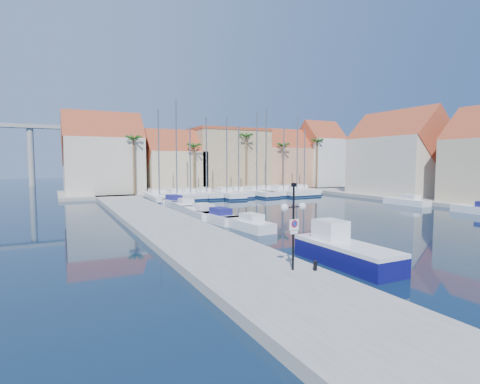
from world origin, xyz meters
The scene contains 37 objects.
ground centered at (0.00, 0.00, 0.00)m, with size 260.00×260.00×0.00m, color black.
quay_west centered at (-9.00, 13.50, 0.25)m, with size 6.00×77.00×0.50m, color gray.
shore_north centered at (10.00, 48.00, 0.25)m, with size 54.00×16.00×0.50m, color gray.
shore_east centered at (32.00, 15.00, 0.25)m, with size 12.00×60.00×0.50m, color gray.
lamp_post centered at (-7.50, -4.06, 3.23)m, with size 1.41×0.42×4.15m.
bollard centered at (-6.60, -4.59, 0.73)m, with size 0.18×0.18×0.46m, color black.
fishing_boat centered at (-3.36, -2.93, 0.76)m, with size 2.20×6.56×2.29m.
motorboat_west_0 centered at (-3.09, 8.79, 0.51)m, with size 2.30×5.78×1.40m.
motorboat_west_1 centered at (-3.81, 13.55, 0.51)m, with size 2.50×6.13×1.40m.
motorboat_west_2 centered at (-3.95, 17.55, 0.51)m, with size 2.60×7.32×1.40m.
motorboat_west_3 centered at (-3.82, 23.34, 0.51)m, with size 2.36×6.25×1.40m.
motorboat_west_4 centered at (-3.74, 28.80, 0.51)m, with size 2.65×6.70×1.40m.
motorboat_west_5 centered at (-3.67, 31.91, 0.51)m, with size 2.50×6.58×1.40m.
motorboat_west_6 centered at (-3.36, 37.41, 0.51)m, with size 2.55×7.16×1.40m.
motorboat_east_1 centered at (24.00, 15.43, 0.51)m, with size 2.15×6.03×1.40m.
sailboat_0 centered at (-3.75, 35.88, 0.57)m, with size 3.64×11.73×13.13m.
sailboat_1 centered at (-1.05, 36.12, 0.66)m, with size 2.87×8.61×14.78m.
sailboat_2 centered at (1.32, 36.81, 0.58)m, with size 2.84×9.08×11.02m.
sailboat_3 centered at (3.93, 36.64, 0.61)m, with size 2.37×8.88×12.55m.
sailboat_4 centered at (6.96, 35.64, 0.57)m, with size 3.65×11.08×12.68m.
sailboat_5 centered at (9.44, 36.35, 0.59)m, with size 3.09×9.07×11.45m.
sailboat_6 centered at (12.35, 35.80, 0.60)m, with size 3.44×10.57×13.89m.
sailboat_7 centered at (14.61, 36.49, 0.61)m, with size 3.42×10.49×14.55m.
sailboat_8 centered at (17.60, 35.79, 0.56)m, with size 3.45×11.63×11.51m.
sailboat_9 centered at (20.20, 35.53, 0.58)m, with size 2.99×10.83×13.48m.
sailboat_10 centered at (22.79, 36.80, 0.60)m, with size 2.27×8.41×11.42m.
building_0 centered at (-10.00, 47.00, 6.52)m, with size 12.30×9.00×13.50m.
building_1 centered at (2.00, 47.00, 5.30)m, with size 10.30×8.00×11.00m.
building_2 centered at (13.00, 48.00, 6.26)m, with size 14.20×10.20×11.50m.
building_3 centered at (25.00, 47.00, 5.86)m, with size 10.30×8.00×12.00m.
building_4 centered at (34.00, 46.00, 6.97)m, with size 8.30×8.00×14.00m.
building_6 centered at (32.00, 24.00, 6.52)m, with size 9.00×14.30×13.50m.
palm_0 centered at (-6.00, 42.00, 9.08)m, with size 2.60×2.60×10.15m.
palm_1 centered at (4.00, 42.00, 8.14)m, with size 2.60×2.60×9.15m.
palm_2 centered at (14.00, 42.00, 10.02)m, with size 2.60×2.60×11.15m.
palm_3 centered at (22.00, 42.00, 8.61)m, with size 2.60×2.60×9.65m.
palm_4 centered at (30.00, 42.00, 9.55)m, with size 2.60×2.60×10.65m.
Camera 1 is at (-17.52, -18.48, 5.59)m, focal length 28.00 mm.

